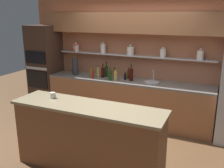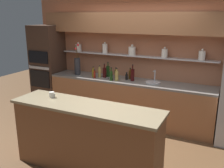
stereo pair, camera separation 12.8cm
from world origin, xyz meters
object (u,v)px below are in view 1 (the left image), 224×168
bottle_oil_2 (114,74)px  bottle_sauce_9 (125,77)px  bottle_wine_0 (103,72)px  coffee_mug (53,95)px  bottle_wine_1 (131,75)px  bottle_spirit_8 (115,76)px  bottle_oil_6 (92,73)px  sink_fixture (152,81)px  oven_tower (45,68)px  flower_vase (75,65)px  bottle_spirit_3 (98,72)px  bottle_sauce_7 (93,75)px  bottle_wine_11 (110,76)px  bottle_wine_5 (106,71)px  bottle_spirit_4 (129,74)px  bottle_oil_10 (115,75)px

bottle_oil_2 → bottle_sauce_9: bearing=-11.6°
bottle_wine_0 → coffee_mug: 1.85m
bottle_wine_1 → bottle_sauce_9: 0.16m
bottle_oil_2 → bottle_spirit_8: bearing=-61.5°
bottle_oil_6 → bottle_sauce_9: size_ratio=1.44×
sink_fixture → bottle_spirit_8: bearing=-167.7°
sink_fixture → bottle_spirit_8: bottle_spirit_8 is taller
oven_tower → flower_vase: size_ratio=2.85×
bottle_spirit_3 → bottle_sauce_7: (-0.06, -0.12, -0.02)m
bottle_wine_1 → bottle_sauce_7: (-0.82, -0.14, -0.05)m
bottle_spirit_3 → coffee_mug: bearing=-84.9°
bottle_wine_11 → bottle_wine_5: bearing=127.8°
bottle_wine_1 → bottle_wine_11: size_ratio=1.22×
sink_fixture → bottle_wine_5: bearing=175.7°
bottle_spirit_4 → bottle_sauce_9: bearing=-106.7°
bottle_wine_5 → bottle_spirit_8: bearing=-36.6°
bottle_wine_0 → bottle_wine_1: bearing=-1.5°
sink_fixture → flower_vase: bearing=-179.0°
bottle_wine_5 → coffee_mug: 1.94m
bottle_wine_5 → bottle_sauce_7: size_ratio=1.71×
bottle_oil_6 → bottle_sauce_7: 0.09m
bottle_sauce_7 → bottle_sauce_9: size_ratio=1.17×
bottle_wine_0 → bottle_oil_10: 0.32m
bottle_sauce_9 → bottle_oil_10: (-0.21, -0.06, 0.02)m
bottle_wine_0 → bottle_sauce_9: (0.52, 0.01, -0.05)m
bottle_oil_6 → bottle_sauce_7: bearing=-44.0°
bottle_sauce_7 → bottle_oil_10: bottle_oil_10 is taller
sink_fixture → bottle_oil_6: size_ratio=1.29×
flower_vase → bottle_sauce_9: (1.21, 0.03, -0.15)m
oven_tower → bottle_spirit_3: bearing=-1.4°
bottle_spirit_8 → bottle_spirit_3: bearing=166.4°
bottle_spirit_4 → flower_vase: bearing=-173.3°
bottle_wine_0 → bottle_sauce_7: (-0.16, -0.16, -0.03)m
bottle_spirit_3 → coffee_mug: size_ratio=2.59×
flower_vase → bottle_oil_6: (0.47, -0.08, -0.12)m
bottle_wine_5 → bottle_spirit_3: bearing=-138.4°
bottle_wine_0 → bottle_oil_10: bottle_wine_0 is taller
bottle_oil_2 → bottle_oil_10: same height
bottle_wine_0 → bottle_wine_11: bearing=-35.5°
sink_fixture → bottle_wine_11: bearing=-167.2°
bottle_spirit_3 → oven_tower: bearing=178.6°
bottle_spirit_3 → bottle_oil_10: 0.42m
bottle_sauce_7 → bottle_wine_11: bottle_wine_11 is taller
bottle_wine_0 → bottle_spirit_8: (0.36, -0.15, -0.01)m
oven_tower → bottle_sauce_9: size_ratio=12.33×
bottle_sauce_9 → flower_vase: bearing=-178.6°
bottle_spirit_3 → bottle_wine_5: bottle_wine_5 is taller
bottle_spirit_4 → bottle_sauce_9: 0.13m
bottle_wine_11 → coffee_mug: 1.68m
bottle_wine_11 → coffee_mug: size_ratio=2.83×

